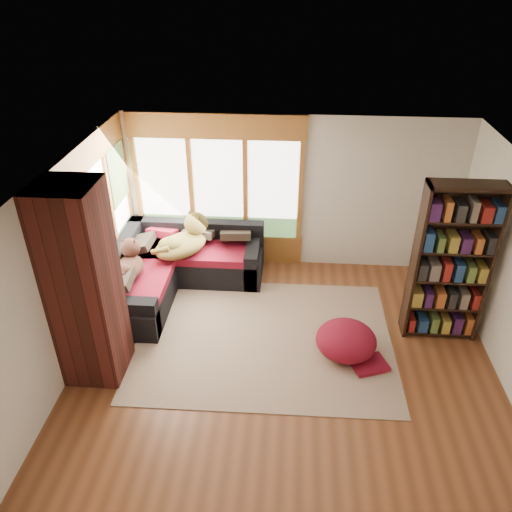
% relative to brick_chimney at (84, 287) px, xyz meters
% --- Properties ---
extents(floor, '(5.50, 5.50, 0.00)m').
position_rel_brick_chimney_xyz_m(floor, '(2.40, 0.35, -1.30)').
color(floor, brown).
rests_on(floor, ground).
extents(ceiling, '(5.50, 5.50, 0.00)m').
position_rel_brick_chimney_xyz_m(ceiling, '(2.40, 0.35, 1.30)').
color(ceiling, white).
extents(wall_back, '(5.50, 0.04, 2.60)m').
position_rel_brick_chimney_xyz_m(wall_back, '(2.40, 2.85, 0.00)').
color(wall_back, silver).
rests_on(wall_back, ground).
extents(wall_front, '(5.50, 0.04, 2.60)m').
position_rel_brick_chimney_xyz_m(wall_front, '(2.40, -2.15, 0.00)').
color(wall_front, silver).
rests_on(wall_front, ground).
extents(wall_left, '(0.04, 5.00, 2.60)m').
position_rel_brick_chimney_xyz_m(wall_left, '(-0.35, 0.35, 0.00)').
color(wall_left, silver).
rests_on(wall_left, ground).
extents(windows_back, '(2.82, 0.10, 1.90)m').
position_rel_brick_chimney_xyz_m(windows_back, '(1.20, 2.82, 0.05)').
color(windows_back, '#9A6027').
rests_on(windows_back, wall_back).
extents(windows_left, '(0.10, 2.62, 1.90)m').
position_rel_brick_chimney_xyz_m(windows_left, '(-0.32, 1.55, 0.05)').
color(windows_left, '#9A6027').
rests_on(windows_left, wall_left).
extents(roller_blind, '(0.03, 0.72, 0.90)m').
position_rel_brick_chimney_xyz_m(roller_blind, '(-0.29, 2.38, 0.45)').
color(roller_blind, '#62854B').
rests_on(roller_blind, wall_left).
extents(brick_chimney, '(0.70, 0.70, 2.60)m').
position_rel_brick_chimney_xyz_m(brick_chimney, '(0.00, 0.00, 0.00)').
color(brick_chimney, '#471914').
rests_on(brick_chimney, ground).
extents(sectional_sofa, '(2.20, 2.20, 0.80)m').
position_rel_brick_chimney_xyz_m(sectional_sofa, '(0.45, 2.05, -1.00)').
color(sectional_sofa, black).
rests_on(sectional_sofa, ground).
extents(area_rug, '(3.60, 2.77, 0.01)m').
position_rel_brick_chimney_xyz_m(area_rug, '(2.10, 0.76, -1.29)').
color(area_rug, beige).
rests_on(area_rug, ground).
extents(bookshelf, '(0.98, 0.33, 2.29)m').
position_rel_brick_chimney_xyz_m(bookshelf, '(4.54, 1.09, -0.15)').
color(bookshelf, black).
rests_on(bookshelf, ground).
extents(pouf, '(0.97, 0.97, 0.44)m').
position_rel_brick_chimney_xyz_m(pouf, '(3.21, 0.54, -1.07)').
color(pouf, maroon).
rests_on(pouf, area_rug).
extents(dog_tan, '(1.03, 1.08, 0.53)m').
position_rel_brick_chimney_xyz_m(dog_tan, '(0.74, 2.09, -0.50)').
color(dog_tan, olive).
rests_on(dog_tan, sectional_sofa).
extents(dog_brindle, '(0.50, 0.79, 0.43)m').
position_rel_brick_chimney_xyz_m(dog_brindle, '(0.02, 1.40, -0.55)').
color(dog_brindle, black).
rests_on(dog_brindle, sectional_sofa).
extents(throw_pillows, '(1.98, 1.68, 0.45)m').
position_rel_brick_chimney_xyz_m(throw_pillows, '(0.48, 2.20, -0.51)').
color(throw_pillows, black).
rests_on(throw_pillows, sectional_sofa).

